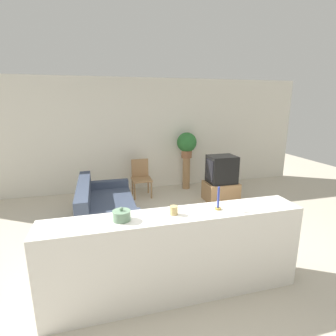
% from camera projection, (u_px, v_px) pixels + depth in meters
% --- Properties ---
extents(ground_plane, '(14.00, 14.00, 0.00)m').
position_uv_depth(ground_plane, '(165.00, 268.00, 3.47)').
color(ground_plane, beige).
extents(wall_back, '(9.00, 0.06, 2.70)m').
position_uv_depth(wall_back, '(130.00, 135.00, 6.36)').
color(wall_back, silver).
rests_on(wall_back, ground_plane).
extents(couch, '(0.94, 1.78, 0.80)m').
position_uv_depth(couch, '(105.00, 211.00, 4.59)').
color(couch, '#384256').
rests_on(couch, ground_plane).
extents(tv_stand, '(0.70, 0.55, 0.42)m').
position_uv_depth(tv_stand, '(221.00, 191.00, 5.83)').
color(tv_stand, '#9E754C').
rests_on(tv_stand, ground_plane).
extents(television, '(0.60, 0.47, 0.59)m').
position_uv_depth(television, '(222.00, 169.00, 5.70)').
color(television, black).
rests_on(television, tv_stand).
extents(wooden_chair, '(0.44, 0.44, 0.85)m').
position_uv_depth(wooden_chair, '(141.00, 176.00, 6.08)').
color(wooden_chair, '#9E754C').
rests_on(wooden_chair, ground_plane).
extents(plant_stand, '(0.18, 0.18, 0.80)m').
position_uv_depth(plant_stand, '(186.00, 173.00, 6.60)').
color(plant_stand, '#9E754C').
rests_on(plant_stand, ground_plane).
extents(potted_plant, '(0.48, 0.48, 0.62)m').
position_uv_depth(potted_plant, '(187.00, 143.00, 6.41)').
color(potted_plant, '#8E5B3D').
rests_on(potted_plant, plant_stand).
extents(foreground_counter, '(2.83, 0.44, 0.99)m').
position_uv_depth(foreground_counter, '(176.00, 255.00, 2.88)').
color(foreground_counter, white).
rests_on(foreground_counter, ground_plane).
extents(decorative_bowl, '(0.18, 0.18, 0.14)m').
position_uv_depth(decorative_bowl, '(122.00, 215.00, 2.61)').
color(decorative_bowl, gray).
rests_on(decorative_bowl, foreground_counter).
extents(candle_jar, '(0.09, 0.09, 0.09)m').
position_uv_depth(candle_jar, '(174.00, 210.00, 2.74)').
color(candle_jar, tan).
rests_on(candle_jar, foreground_counter).
extents(candlestick, '(0.07, 0.07, 0.26)m').
position_uv_depth(candlestick, '(218.00, 202.00, 2.86)').
color(candlestick, '#B7933D').
rests_on(candlestick, foreground_counter).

